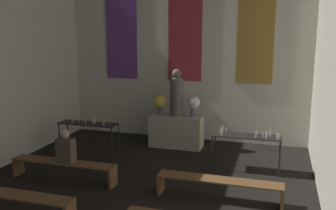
# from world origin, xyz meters

# --- Properties ---
(wall_back) EXTENTS (7.27, 0.16, 5.42)m
(wall_back) POSITION_xyz_m (0.00, 10.14, 2.74)
(wall_back) COLOR beige
(wall_back) RESTS_ON ground_plane
(altar) EXTENTS (1.44, 0.60, 0.88)m
(altar) POSITION_xyz_m (0.00, 9.18, 0.44)
(altar) COLOR #ADA38E
(altar) RESTS_ON ground_plane
(statue) EXTENTS (0.35, 0.35, 1.28)m
(statue) POSITION_xyz_m (0.00, 9.18, 1.47)
(statue) COLOR #5B5651
(statue) RESTS_ON altar
(flower_vase_left) EXTENTS (0.35, 0.35, 0.56)m
(flower_vase_left) POSITION_xyz_m (-0.47, 9.18, 1.24)
(flower_vase_left) COLOR #4C5666
(flower_vase_left) RESTS_ON altar
(flower_vase_right) EXTENTS (0.35, 0.35, 0.56)m
(flower_vase_right) POSITION_xyz_m (0.47, 9.18, 1.24)
(flower_vase_right) COLOR #4C5666
(flower_vase_right) RESTS_ON altar
(candle_rack_left) EXTENTS (1.55, 0.48, 1.02)m
(candle_rack_left) POSITION_xyz_m (-2.01, 7.92, 0.73)
(candle_rack_left) COLOR black
(candle_rack_left) RESTS_ON ground_plane
(candle_rack_right) EXTENTS (1.55, 0.48, 1.02)m
(candle_rack_right) POSITION_xyz_m (2.02, 7.92, 0.73)
(candle_rack_right) COLOR black
(candle_rack_right) RESTS_ON ground_plane
(pew_third_left) EXTENTS (2.37, 0.36, 0.43)m
(pew_third_left) POSITION_xyz_m (-1.67, 4.52, 0.32)
(pew_third_left) COLOR brown
(pew_third_left) RESTS_ON ground_plane
(pew_back_left) EXTENTS (2.37, 0.36, 0.43)m
(pew_back_left) POSITION_xyz_m (-1.67, 6.17, 0.32)
(pew_back_left) COLOR brown
(pew_back_left) RESTS_ON ground_plane
(pew_back_right) EXTENTS (2.37, 0.36, 0.43)m
(pew_back_right) POSITION_xyz_m (1.67, 6.17, 0.32)
(pew_back_right) COLOR brown
(pew_back_right) RESTS_ON ground_plane
(person_seated) EXTENTS (0.36, 0.24, 0.71)m
(person_seated) POSITION_xyz_m (-1.59, 6.17, 0.74)
(person_seated) COLOR #4C4238
(person_seated) RESTS_ON pew_back_left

